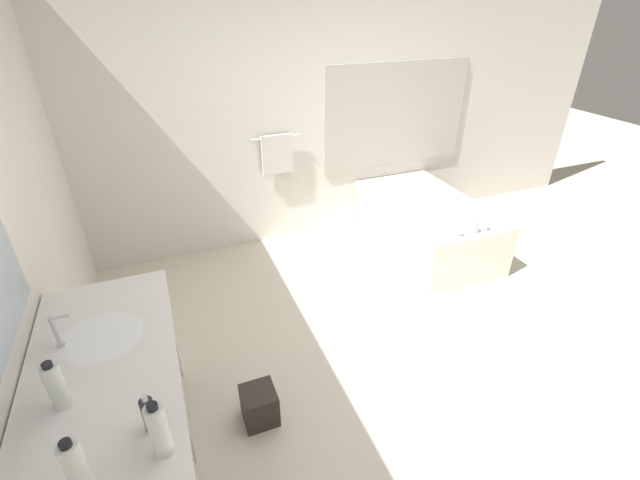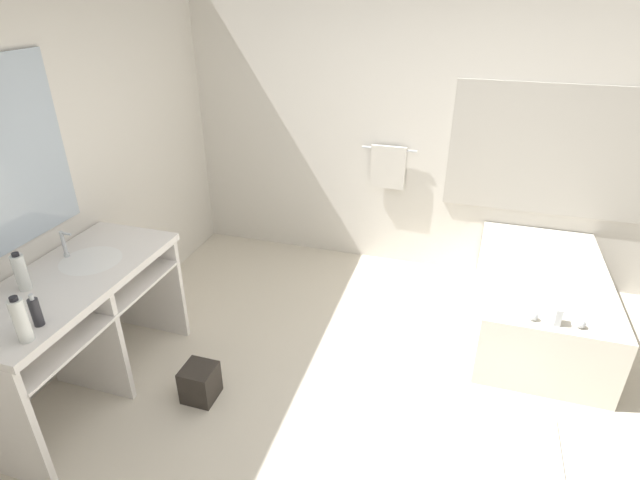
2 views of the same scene
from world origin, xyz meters
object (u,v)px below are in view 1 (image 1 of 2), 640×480
Objects in this scene: water_bottle_1 at (76,467)px; water_bottle_3 at (159,430)px; bathtub at (426,223)px; water_bottle_2 at (56,386)px; waste_bin at (259,405)px; soap_dispenser at (149,414)px.

water_bottle_1 is 0.27m from water_bottle_3.
water_bottle_3 is (0.27, 0.04, 0.00)m from water_bottle_1.
water_bottle_2 is (-3.06, -1.76, 0.71)m from bathtub.
waste_bin is at bearing 19.96° from water_bottle_2.
soap_dispenser is (-2.72, -2.02, 0.68)m from bathtub.
waste_bin is at bearing 47.27° from soap_dispenser.
bathtub reaches higher than waste_bin.
water_bottle_1 is at bearing -75.34° from water_bottle_2.
water_bottle_2 reaches higher than soap_dispenser.
water_bottle_2 is 1.28m from waste_bin.
water_bottle_3 reaches higher than soap_dispenser.
waste_bin is at bearing 54.59° from water_bottle_3.
bathtub is 6.07× the size of water_bottle_3.
water_bottle_3 is 0.13m from soap_dispenser.
bathtub is 6.53× the size of water_bottle_2.
water_bottle_3 is at bearing 9.33° from water_bottle_1.
water_bottle_2 is 0.53m from water_bottle_3.
water_bottle_3 is at bearing -44.83° from water_bottle_2.
water_bottle_3 is 1.23m from waste_bin.
water_bottle_3 is at bearing -141.45° from bathtub.
soap_dispenser is (0.23, 0.16, -0.04)m from water_bottle_1.
water_bottle_2 is 0.97× the size of waste_bin.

